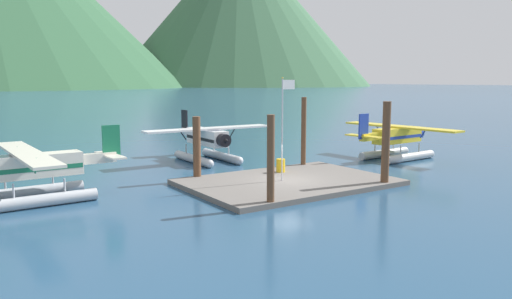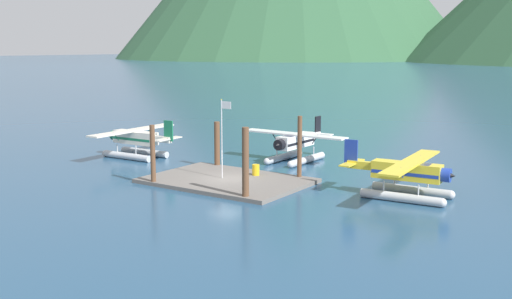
% 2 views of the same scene
% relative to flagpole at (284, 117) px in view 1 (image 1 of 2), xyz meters
% --- Properties ---
extents(ground_plane, '(1200.00, 1200.00, 0.00)m').
position_rel_flagpole_xyz_m(ground_plane, '(0.36, -0.01, -4.16)').
color(ground_plane, navy).
extents(dock_platform, '(12.20, 8.47, 0.30)m').
position_rel_flagpole_xyz_m(dock_platform, '(0.36, -0.01, -4.01)').
color(dock_platform, '#66605B').
rests_on(dock_platform, ground).
extents(piling_near_left, '(0.38, 0.38, 4.67)m').
position_rel_flagpole_xyz_m(piling_near_left, '(-3.74, -3.93, -1.83)').
color(piling_near_left, brown).
rests_on(piling_near_left, ground).
extents(piling_near_right, '(0.48, 0.48, 5.11)m').
position_rel_flagpole_xyz_m(piling_near_right, '(4.75, -3.73, -1.61)').
color(piling_near_right, brown).
rests_on(piling_near_right, ground).
extents(piling_far_left, '(0.49, 0.49, 4.09)m').
position_rel_flagpole_xyz_m(piling_far_left, '(-3.77, 4.08, -2.12)').
color(piling_far_left, brown).
rests_on(piling_far_left, ground).
extents(piling_far_right, '(0.36, 0.36, 5.15)m').
position_rel_flagpole_xyz_m(piling_far_right, '(4.64, 3.85, -1.59)').
color(piling_far_right, brown).
rests_on(piling_far_right, ground).
extents(flagpole, '(0.95, 0.10, 6.22)m').
position_rel_flagpole_xyz_m(flagpole, '(0.00, 0.00, 0.00)').
color(flagpole, silver).
rests_on(flagpole, dock_platform).
extents(fuel_drum, '(0.62, 0.62, 0.88)m').
position_rel_flagpole_xyz_m(fuel_drum, '(1.50, 2.33, -3.42)').
color(fuel_drum, gold).
rests_on(fuel_drum, dock_platform).
extents(mountain_ridge_west_peak, '(280.95, 280.95, 161.01)m').
position_rel_flagpole_xyz_m(mountain_ridge_west_peak, '(272.41, 445.88, 76.34)').
color(mountain_ridge_west_peak, '#386042').
rests_on(mountain_ridge_west_peak, ground).
extents(seaplane_cream_port_fwd, '(7.98, 10.43, 3.84)m').
position_rel_flagpole_xyz_m(seaplane_cream_port_fwd, '(-13.42, 3.77, -2.58)').
color(seaplane_cream_port_fwd, '#B7BABF').
rests_on(seaplane_cream_port_fwd, ground).
extents(seaplane_yellow_stbd_fwd, '(7.97, 10.47, 3.84)m').
position_rel_flagpole_xyz_m(seaplane_yellow_stbd_fwd, '(13.75, 3.09, -2.58)').
color(seaplane_yellow_stbd_fwd, '#B7BABF').
rests_on(seaplane_yellow_stbd_fwd, ground).
extents(seaplane_white_bow_centre, '(10.42, 7.98, 3.84)m').
position_rel_flagpole_xyz_m(seaplane_white_bow_centre, '(0.36, 10.47, -2.58)').
color(seaplane_white_bow_centre, '#B7BABF').
rests_on(seaplane_white_bow_centre, ground).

